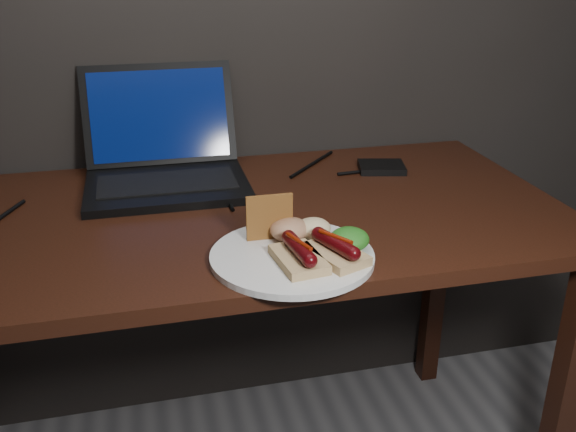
% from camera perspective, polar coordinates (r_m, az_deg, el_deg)
% --- Properties ---
extents(desk, '(1.40, 0.70, 0.75)m').
position_cam_1_polar(desk, '(1.36, -5.32, -3.00)').
color(desk, '#37170D').
rests_on(desk, ground).
extents(laptop, '(0.36, 0.35, 0.25)m').
position_cam_1_polar(laptop, '(1.49, -10.93, 4.96)').
color(laptop, black).
rests_on(laptop, desk).
extents(hard_drive, '(0.12, 0.11, 0.02)m').
position_cam_1_polar(hard_drive, '(1.57, 8.31, 4.32)').
color(hard_drive, black).
rests_on(hard_drive, desk).
extents(desk_cables, '(0.92, 0.36, 0.01)m').
position_cam_1_polar(desk_cables, '(1.45, -5.39, 2.69)').
color(desk_cables, black).
rests_on(desk_cables, desk).
extents(plate, '(0.36, 0.36, 0.01)m').
position_cam_1_polar(plate, '(1.12, 0.36, -3.60)').
color(plate, silver).
rests_on(plate, desk).
extents(bread_sausage_center, '(0.08, 0.12, 0.04)m').
position_cam_1_polar(bread_sausage_center, '(1.07, 0.97, -3.45)').
color(bread_sausage_center, '#E2C285').
rests_on(bread_sausage_center, plate).
extents(bread_sausage_right, '(0.11, 0.13, 0.04)m').
position_cam_1_polar(bread_sausage_right, '(1.09, 4.21, -2.99)').
color(bread_sausage_right, '#E2C285').
rests_on(bread_sausage_right, plate).
extents(crispbread, '(0.08, 0.01, 0.08)m').
position_cam_1_polar(crispbread, '(1.15, -1.65, -0.09)').
color(crispbread, '#AC6D2F').
rests_on(crispbread, plate).
extents(salad_greens, '(0.07, 0.07, 0.04)m').
position_cam_1_polar(salad_greens, '(1.13, 5.48, -2.05)').
color(salad_greens, '#0F4E12').
rests_on(salad_greens, plate).
extents(salsa_mound, '(0.07, 0.07, 0.04)m').
position_cam_1_polar(salsa_mound, '(1.16, 0.12, -1.19)').
color(salsa_mound, maroon).
rests_on(salsa_mound, plate).
extents(coleslaw_mound, '(0.06, 0.06, 0.04)m').
position_cam_1_polar(coleslaw_mound, '(1.17, 2.28, -1.09)').
color(coleslaw_mound, white).
rests_on(coleslaw_mound, plate).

